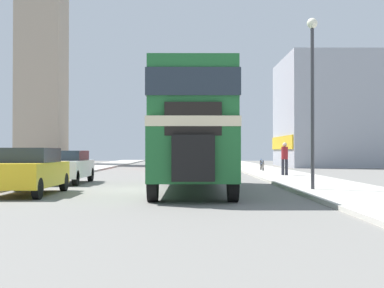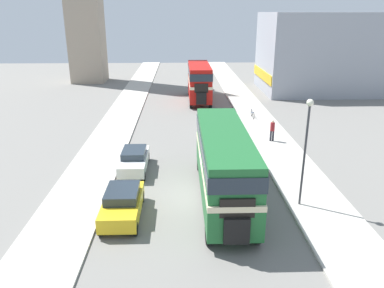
{
  "view_description": "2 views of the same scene",
  "coord_description": "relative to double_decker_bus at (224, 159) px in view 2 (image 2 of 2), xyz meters",
  "views": [
    {
      "loc": [
        1.44,
        -19.44,
        1.41
      ],
      "look_at": [
        1.54,
        -0.24,
        1.67
      ],
      "focal_mm": 50.0,
      "sensor_mm": 36.0,
      "label": 1
    },
    {
      "loc": [
        -0.8,
        -19.26,
        10.07
      ],
      "look_at": [
        0.0,
        6.05,
        1.09
      ],
      "focal_mm": 35.0,
      "sensor_mm": 36.0,
      "label": 2
    }
  ],
  "objects": [
    {
      "name": "double_decker_bus",
      "position": [
        0.0,
        0.0,
        0.0
      ],
      "size": [
        2.54,
        10.64,
        4.01
      ],
      "color": "#1E602D",
      "rests_on": "ground_plane"
    },
    {
      "name": "shop_building_block",
      "position": [
        16.71,
        30.46,
        2.59
      ],
      "size": [
        16.37,
        11.18,
        10.01
      ],
      "color": "#999EA8",
      "rests_on": "ground_plane"
    },
    {
      "name": "sidewalk_left",
      "position": [
        -8.29,
        0.26,
        -2.35
      ],
      "size": [
        3.5,
        120.0,
        0.12
      ],
      "color": "#B7B2A8",
      "rests_on": "ground_plane"
    },
    {
      "name": "bicycle_on_pavement",
      "position": [
        4.8,
        16.73,
        -1.93
      ],
      "size": [
        0.05,
        1.76,
        0.78
      ],
      "color": "black",
      "rests_on": "sidewalk_right"
    },
    {
      "name": "street_lamp",
      "position": [
        4.12,
        -0.96,
        1.54
      ],
      "size": [
        0.36,
        0.36,
        5.86
      ],
      "color": "#38383D",
      "rests_on": "sidewalk_right"
    },
    {
      "name": "car_parked_near",
      "position": [
        -5.38,
        -1.8,
        -1.63
      ],
      "size": [
        1.85,
        4.21,
        1.52
      ],
      "color": "gold",
      "rests_on": "ground_plane"
    },
    {
      "name": "bus_distant",
      "position": [
        -0.11,
        24.92,
        0.13
      ],
      "size": [
        2.47,
        9.36,
        4.26
      ],
      "color": "#B2140F",
      "rests_on": "ground_plane"
    },
    {
      "name": "pedestrian_walking",
      "position": [
        5.06,
        9.64,
        -1.29
      ],
      "size": [
        0.36,
        0.36,
        1.77
      ],
      "color": "#282833",
      "rests_on": "sidewalk_right"
    },
    {
      "name": "car_parked_mid",
      "position": [
        -5.47,
        4.25,
        -1.66
      ],
      "size": [
        1.7,
        4.21,
        1.44
      ],
      "color": "white",
      "rests_on": "ground_plane"
    },
    {
      "name": "sidewalk_right",
      "position": [
        5.21,
        0.26,
        -2.35
      ],
      "size": [
        3.5,
        120.0,
        0.12
      ],
      "color": "#B7B2A8",
      "rests_on": "ground_plane"
    },
    {
      "name": "ground_plane",
      "position": [
        -1.54,
        0.26,
        -2.41
      ],
      "size": [
        120.0,
        120.0,
        0.0
      ],
      "primitive_type": "plane",
      "color": "slate"
    }
  ]
}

